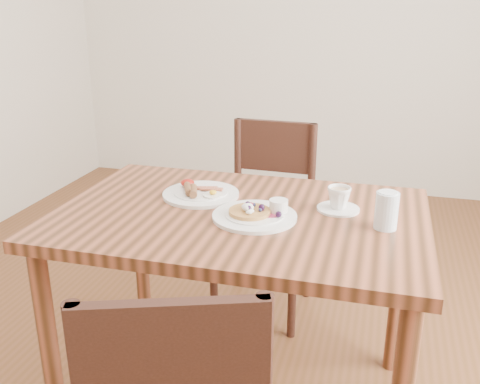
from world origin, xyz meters
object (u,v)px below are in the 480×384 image
Objects in this scene: pancake_plate at (256,214)px; water_glass at (386,211)px; chair_far at (267,209)px; teacup_saucer at (339,200)px; breakfast_plate at (200,193)px; dining_table at (240,240)px.

pancake_plate is 2.36× the size of water_glass.
chair_far is 6.29× the size of teacup_saucer.
teacup_saucer is (0.37, -0.58, 0.29)m from chair_far.
pancake_plate is 1.00× the size of breakfast_plate.
dining_table is at bearing 97.02° from chair_far.
chair_far reaches higher than pancake_plate.
water_glass is at bearing -36.53° from teacup_saucer.
breakfast_plate is 0.65m from water_glass.
chair_far is (-0.06, 0.68, -0.16)m from dining_table.
water_glass is (0.40, 0.03, 0.04)m from pancake_plate.
water_glass is (0.15, -0.11, 0.02)m from teacup_saucer.
teacup_saucer is at bearing 18.78° from dining_table.
teacup_saucer reaches higher than breakfast_plate.
breakfast_plate reaches higher than dining_table.
chair_far is at bearing 99.75° from pancake_plate.
dining_table is 0.49m from water_glass.
water_glass reaches higher than teacup_saucer.
breakfast_plate is at bearing 80.14° from chair_far.
dining_table is 0.13m from pancake_plate.
dining_table is at bearing -31.99° from breakfast_plate.
pancake_plate is (0.06, -0.03, 0.11)m from dining_table.
pancake_plate is at bearing -176.38° from water_glass.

